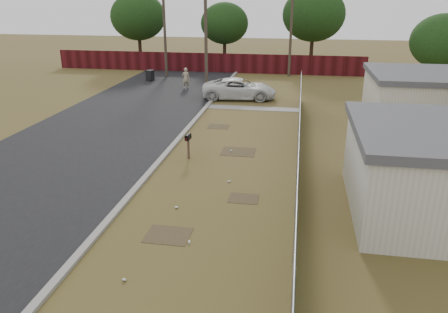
% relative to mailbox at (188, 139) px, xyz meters
% --- Properties ---
extents(ground, '(120.00, 120.00, 0.00)m').
position_rel_mailbox_xyz_m(ground, '(1.83, -1.74, -0.93)').
color(ground, brown).
rests_on(ground, ground).
extents(street, '(15.10, 60.00, 0.12)m').
position_rel_mailbox_xyz_m(street, '(-4.93, 6.31, -0.91)').
color(street, black).
rests_on(street, ground).
extents(chainlink_fence, '(0.10, 27.06, 2.02)m').
position_rel_mailbox_xyz_m(chainlink_fence, '(4.95, -0.72, -0.13)').
color(chainlink_fence, gray).
rests_on(chainlink_fence, ground).
extents(privacy_fence, '(30.00, 0.12, 1.80)m').
position_rel_mailbox_xyz_m(privacy_fence, '(-4.17, 23.26, -0.03)').
color(privacy_fence, '#4C1016').
rests_on(privacy_fence, ground).
extents(utility_poles, '(12.60, 8.24, 9.00)m').
position_rel_mailbox_xyz_m(utility_poles, '(-1.84, 18.92, 3.77)').
color(utility_poles, '#443B2D').
rests_on(utility_poles, ground).
extents(horizon_trees, '(33.32, 31.94, 7.78)m').
position_rel_mailbox_xyz_m(horizon_trees, '(2.67, 21.82, 3.70)').
color(horizon_trees, '#2F1F15').
rests_on(horizon_trees, ground).
extents(mailbox, '(0.21, 0.51, 1.17)m').
position_rel_mailbox_xyz_m(mailbox, '(0.00, 0.00, 0.00)').
color(mailbox, '#4E3B2C').
rests_on(mailbox, ground).
extents(pickup_truck, '(5.46, 2.92, 1.46)m').
position_rel_mailbox_xyz_m(pickup_truck, '(0.62, 12.44, -0.20)').
color(pickup_truck, silver).
rests_on(pickup_truck, ground).
extents(pedestrian, '(0.67, 0.51, 1.64)m').
position_rel_mailbox_xyz_m(pedestrian, '(-4.08, 15.35, -0.11)').
color(pedestrian, tan).
rests_on(pedestrian, ground).
extents(trash_bin, '(0.75, 0.81, 0.93)m').
position_rel_mailbox_xyz_m(trash_bin, '(-7.95, 17.93, -0.45)').
color(trash_bin, black).
rests_on(trash_bin, ground).
extents(scattered_litter, '(1.81, 10.52, 0.07)m').
position_rel_mailbox_xyz_m(scattered_litter, '(1.44, -4.47, -0.89)').
color(scattered_litter, silver).
rests_on(scattered_litter, ground).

